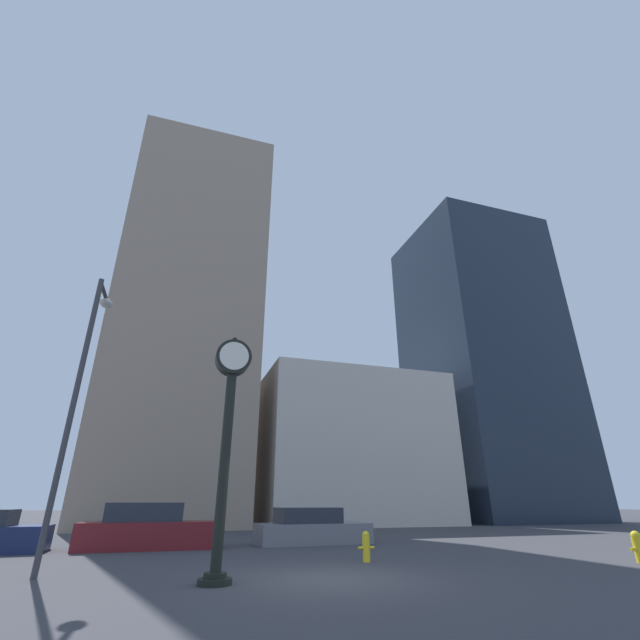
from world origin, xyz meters
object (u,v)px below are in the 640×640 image
at_px(street_clock, 228,422).
at_px(fire_hydrant_near, 638,547).
at_px(car_grey, 311,529).
at_px(street_lamp_left, 84,370).
at_px(car_maroon, 149,529).
at_px(fire_hydrant_far, 366,546).

bearing_deg(street_clock, fire_hydrant_near, -0.80).
bearing_deg(street_clock, car_grey, 61.25).
height_order(street_clock, car_grey, street_clock).
bearing_deg(street_lamp_left, car_grey, 36.02).
relative_size(car_grey, street_lamp_left, 0.63).
bearing_deg(car_maroon, fire_hydrant_far, -41.19).
height_order(car_grey, fire_hydrant_near, car_grey).
xyz_separation_m(car_maroon, fire_hydrant_near, (13.16, -8.20, -0.23)).
bearing_deg(fire_hydrant_far, street_lamp_left, -179.13).
relative_size(street_clock, car_maroon, 1.11).
xyz_separation_m(street_clock, fire_hydrant_near, (11.48, -0.16, -2.84)).
bearing_deg(fire_hydrant_near, street_lamp_left, 170.96).
bearing_deg(street_lamp_left, fire_hydrant_near, -9.04).
xyz_separation_m(fire_hydrant_far, street_lamp_left, (-8.05, -0.12, 4.40)).
distance_m(car_grey, fire_hydrant_near, 10.89).
height_order(fire_hydrant_near, fire_hydrant_far, fire_hydrant_near).
relative_size(street_clock, car_grey, 1.16).
distance_m(car_grey, fire_hydrant_far, 5.83).
bearing_deg(car_grey, car_maroon, 178.78).
bearing_deg(street_clock, street_lamp_left, 148.56).
distance_m(fire_hydrant_near, fire_hydrant_far, 7.54).
height_order(car_grey, street_lamp_left, street_lamp_left).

